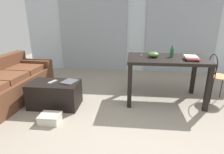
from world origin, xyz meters
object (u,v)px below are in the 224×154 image
Objects in this scene: bottle_near at (172,52)px; shoebox at (50,118)px; magazine at (69,81)px; craft_table at (166,64)px; scissors at (141,56)px; bowl at (153,54)px; wire_chair at (216,72)px; coffee_table at (55,94)px; couch at (3,86)px; book_stack at (191,58)px; tv_remote_primary at (53,82)px.

shoebox is at bearing -151.11° from bottle_near.
shoebox is (-0.13, -0.57, -0.37)m from magazine.
craft_table is 12.52× the size of scissors.
bowl is 0.64× the size of shoebox.
wire_chair is at bearing -0.98° from scissors.
magazine is at bearing -164.41° from bowl.
wire_chair is at bearing 4.10° from bowl.
wire_chair is at bearing 10.85° from coffee_table.
coffee_table is at bearing -165.58° from bottle_near.
wire_chair reaches higher than scissors.
magazine is at bearing -0.25° from couch.
bowl is at bearing 32.21° from shoebox.
book_stack is 2.74× the size of scissors.
couch is 2.91m from craft_table.
scissors is at bearing 154.25° from bowl.
craft_table is at bearing 28.65° from shoebox.
coffee_table is 2.82× the size of book_stack.
bottle_near is 0.54m from scissors.
craft_table is 0.22m from bottle_near.
craft_table is 0.91m from wire_chair.
wire_chair reaches higher than coffee_table.
scissors is (-0.21, 0.10, -0.04)m from bowl.
craft_table is (2.86, 0.38, 0.39)m from couch.
craft_table is 7.74× the size of tv_remote_primary.
couch is 0.98m from coffee_table.
bowl is at bearing 165.40° from book_stack.
wire_chair is (3.76, 0.47, 0.24)m from couch.
book_stack is at bearing -22.12° from craft_table.
craft_table is at bearing 157.88° from book_stack.
bowl is at bearing 37.56° from tv_remote_primary.
wire_chair is at bearing 33.45° from tv_remote_primary.
coffee_table is (0.98, -0.07, -0.09)m from couch.
tv_remote_primary is at bearing -166.15° from bottle_near.
scissors is at bearing 166.16° from craft_table.
book_stack reaches higher than couch.
couch is 19.43× the size of scissors.
couch is 0.96m from tv_remote_primary.
bowl reaches higher than shoebox.
bowl is at bearing 32.37° from magazine.
tv_remote_primary is (-1.91, -0.43, -0.26)m from craft_table.
bottle_near reaches higher than coffee_table.
bottle_near is at bearing 36.84° from tv_remote_primary.
tv_remote_primary is at bearing 151.67° from coffee_table.
bottle_near reaches higher than wire_chair.
bottle_near is (2.95, 0.44, 0.58)m from couch.
bottle_near is 0.33m from bowl.
wire_chair reaches higher than shoebox.
tv_remote_primary is (-2.81, -0.52, -0.10)m from wire_chair.
bowl is 0.24m from scissors.
wire_chair is 2.95× the size of book_stack.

